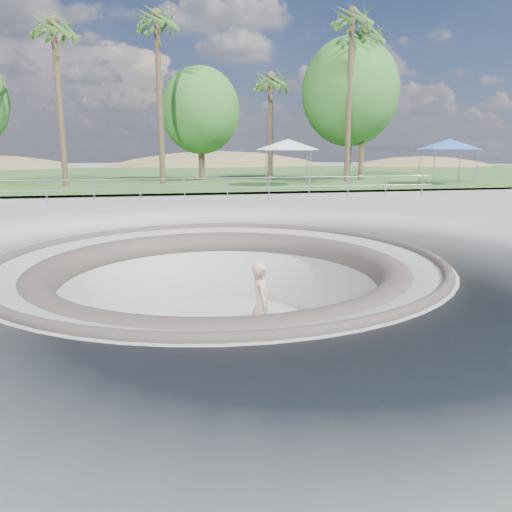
% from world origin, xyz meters
% --- Properties ---
extents(ground, '(180.00, 180.00, 0.00)m').
position_xyz_m(ground, '(0.00, 0.00, 0.00)').
color(ground, '#9B9C97').
rests_on(ground, ground).
extents(skate_bowl, '(14.00, 14.00, 4.10)m').
position_xyz_m(skate_bowl, '(0.00, 0.00, -1.83)').
color(skate_bowl, '#9B9C97').
rests_on(skate_bowl, ground).
extents(grass_strip, '(180.00, 36.00, 0.12)m').
position_xyz_m(grass_strip, '(0.00, 34.00, 0.22)').
color(grass_strip, '#326026').
rests_on(grass_strip, ground).
extents(distant_hills, '(103.20, 45.00, 28.60)m').
position_xyz_m(distant_hills, '(3.78, 57.17, -7.02)').
color(distant_hills, brown).
rests_on(distant_hills, ground).
extents(safety_railing, '(25.00, 0.06, 1.03)m').
position_xyz_m(safety_railing, '(0.00, 12.00, 0.69)').
color(safety_railing, gray).
rests_on(safety_railing, ground).
extents(skateboard, '(0.76, 0.38, 0.08)m').
position_xyz_m(skateboard, '(0.76, -1.04, -1.84)').
color(skateboard, '#9A5F3D').
rests_on(skateboard, ground).
extents(skater, '(0.52, 0.74, 1.94)m').
position_xyz_m(skater, '(0.76, -1.04, -0.85)').
color(skater, '#D1A687').
rests_on(skater, skateboard).
extents(canopy_white, '(5.44, 5.44, 2.82)m').
position_xyz_m(canopy_white, '(6.85, 19.14, 2.74)').
color(canopy_white, gray).
rests_on(canopy_white, ground).
extents(canopy_blue, '(5.52, 5.52, 2.85)m').
position_xyz_m(canopy_blue, '(17.15, 18.00, 2.77)').
color(canopy_blue, gray).
rests_on(canopy_blue, ground).
extents(palm_b, '(2.60, 2.60, 10.24)m').
position_xyz_m(palm_b, '(-6.56, 20.94, 9.04)').
color(palm_b, brown).
rests_on(palm_b, ground).
extents(palm_c, '(2.60, 2.60, 11.14)m').
position_xyz_m(palm_c, '(-0.74, 21.98, 9.86)').
color(palm_c, brown).
rests_on(palm_c, ground).
extents(palm_d, '(2.60, 2.60, 8.07)m').
position_xyz_m(palm_d, '(7.01, 24.44, 7.01)').
color(palm_d, brown).
rests_on(palm_d, ground).
extents(palm_e, '(2.60, 2.60, 11.69)m').
position_xyz_m(palm_e, '(11.62, 21.25, 10.37)').
color(palm_e, brown).
rests_on(palm_e, ground).
extents(palm_f, '(2.60, 2.60, 11.15)m').
position_xyz_m(palm_f, '(13.43, 23.04, 9.87)').
color(palm_f, brown).
rests_on(palm_f, ground).
extents(bushy_tree_mid, '(5.52, 5.02, 7.96)m').
position_xyz_m(bushy_tree_mid, '(2.11, 25.09, 5.11)').
color(bushy_tree_mid, brown).
rests_on(bushy_tree_mid, ground).
extents(bushy_tree_right, '(7.04, 6.40, 10.16)m').
position_xyz_m(bushy_tree_right, '(12.83, 24.09, 6.48)').
color(bushy_tree_right, brown).
rests_on(bushy_tree_right, ground).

